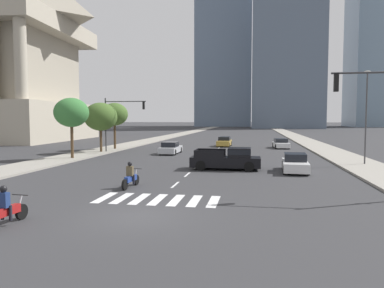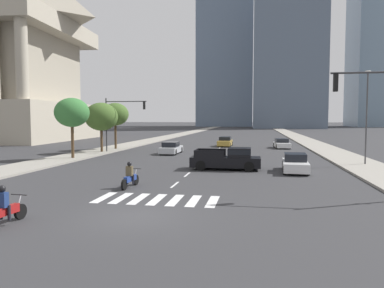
{
  "view_description": "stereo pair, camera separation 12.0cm",
  "coord_description": "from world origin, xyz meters",
  "views": [
    {
      "loc": [
        4.51,
        -13.8,
        3.88
      ],
      "look_at": [
        0.0,
        13.08,
        2.0
      ],
      "focal_mm": 34.27,
      "sensor_mm": 36.0,
      "label": 1
    },
    {
      "loc": [
        4.62,
        -13.78,
        3.88
      ],
      "look_at": [
        0.0,
        13.08,
        2.0
      ],
      "focal_mm": 34.27,
      "sensor_mm": 36.0,
      "label": 2
    }
  ],
  "objects": [
    {
      "name": "ground_plane",
      "position": [
        0.0,
        0.0,
        0.0
      ],
      "size": [
        800.0,
        800.0,
        0.0
      ],
      "primitive_type": "plane",
      "color": "#333335"
    },
    {
      "name": "traffic_signal_far",
      "position": [
        -10.39,
        25.85,
        4.34
      ],
      "size": [
        5.07,
        0.28,
        6.08
      ],
      "color": "#333335",
      "rests_on": "sidewalk_west"
    },
    {
      "name": "sedan_silver_0",
      "position": [
        -4.54,
        25.77,
        0.61
      ],
      "size": [
        1.82,
        4.67,
        1.33
      ],
      "rotation": [
        0.0,
        0.0,
        1.57
      ],
      "color": "#B7BABF",
      "rests_on": "ground"
    },
    {
      "name": "street_lamp_east",
      "position": [
        13.65,
        18.33,
        4.58
      ],
      "size": [
        0.5,
        0.24,
        7.66
      ],
      "color": "#3F3F42",
      "rests_on": "sidewalk_east"
    },
    {
      "name": "lane_divider_center",
      "position": [
        0.0,
        31.08,
        0.0
      ],
      "size": [
        0.14,
        50.0,
        0.01
      ],
      "color": "silver",
      "rests_on": "ground"
    },
    {
      "name": "office_tower_right_skyline",
      "position": [
        63.98,
        179.71,
        52.85
      ],
      "size": [
        25.51,
        28.88,
        106.77
      ],
      "color": "#7A93A8",
      "rests_on": "ground"
    },
    {
      "name": "sedan_white_3",
      "position": [
        7.56,
        13.77,
        0.61
      ],
      "size": [
        1.99,
        4.54,
        1.33
      ],
      "rotation": [
        0.0,
        0.0,
        -1.62
      ],
      "color": "silver",
      "rests_on": "ground"
    },
    {
      "name": "pickup_truck",
      "position": [
        2.69,
        14.12,
        0.81
      ],
      "size": [
        5.3,
        2.12,
        1.67
      ],
      "rotation": [
        0.0,
        0.0,
        0.01
      ],
      "color": "black",
      "rests_on": "ground"
    },
    {
      "name": "motorcycle_third",
      "position": [
        -4.34,
        -1.99,
        0.58
      ],
      "size": [
        0.7,
        2.2,
        1.49
      ],
      "rotation": [
        0.0,
        0.0,
        1.49
      ],
      "color": "black",
      "rests_on": "ground"
    },
    {
      "name": "war_memorial",
      "position": [
        -40.58,
        46.07,
        18.7
      ],
      "size": [
        27.52,
        27.52,
        36.64
      ],
      "rotation": [
        0.0,
        0.0,
        0.05
      ],
      "color": "#B2A893",
      "rests_on": "ground"
    },
    {
      "name": "office_tower_left_skyline",
      "position": [
        -10.72,
        177.13,
        59.1
      ],
      "size": [
        27.98,
        20.37,
        130.36
      ],
      "color": "slate",
      "rests_on": "ground"
    },
    {
      "name": "sidewalk_east",
      "position": [
        13.35,
        30.0,
        0.07
      ],
      "size": [
        4.0,
        260.0,
        0.15
      ],
      "primitive_type": "cube",
      "color": "gray",
      "rests_on": "ground"
    },
    {
      "name": "sedan_white_1",
      "position": [
        8.14,
        35.82,
        0.58
      ],
      "size": [
        2.13,
        4.51,
        1.25
      ],
      "rotation": [
        0.0,
        0.0,
        -1.49
      ],
      "color": "silver",
      "rests_on": "ground"
    },
    {
      "name": "street_tree_nearest",
      "position": [
        -12.55,
        18.66,
        4.46
      ],
      "size": [
        3.26,
        3.26,
        5.71
      ],
      "color": "#4C3823",
      "rests_on": "sidewalk_west"
    },
    {
      "name": "sidewalk_west",
      "position": [
        -13.35,
        30.0,
        0.07
      ],
      "size": [
        4.0,
        260.0,
        0.15
      ],
      "primitive_type": "cube",
      "color": "gray",
      "rests_on": "ground"
    },
    {
      "name": "street_tree_second",
      "position": [
        -12.55,
        25.39,
        4.11
      ],
      "size": [
        3.73,
        3.73,
        5.55
      ],
      "color": "#4C3823",
      "rests_on": "sidewalk_west"
    },
    {
      "name": "street_tree_third",
      "position": [
        -12.55,
        29.62,
        4.42
      ],
      "size": [
        3.31,
        3.31,
        5.7
      ],
      "color": "#4C3823",
      "rests_on": "sidewalk_west"
    },
    {
      "name": "sedan_gold_2",
      "position": [
        0.48,
        37.8,
        0.61
      ],
      "size": [
        1.91,
        4.53,
        1.34
      ],
      "rotation": [
        0.0,
        0.0,
        -1.6
      ],
      "color": "#B28E38",
      "rests_on": "ground"
    },
    {
      "name": "motorcycle_trailing",
      "position": [
        -2.29,
        5.79,
        0.58
      ],
      "size": [
        0.7,
        2.24,
        1.49
      ],
      "rotation": [
        0.0,
        0.0,
        1.5
      ],
      "color": "black",
      "rests_on": "ground"
    },
    {
      "name": "crosswalk_near",
      "position": [
        0.0,
        3.08,
        0.0
      ],
      "size": [
        5.85,
        2.49,
        0.01
      ],
      "color": "silver",
      "rests_on": "ground"
    }
  ]
}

